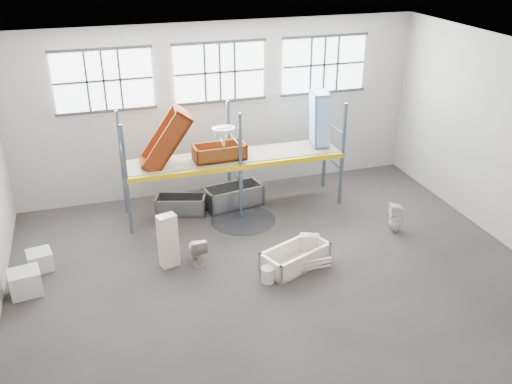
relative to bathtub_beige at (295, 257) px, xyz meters
name	(u,v)px	position (x,y,z in m)	size (l,w,h in m)	color
floor	(275,274)	(-0.54, -0.11, -0.29)	(12.00, 10.00, 0.10)	#4B4441
ceiling	(279,55)	(-0.54, -0.11, 4.81)	(12.00, 10.00, 0.10)	silver
wall_back	(220,109)	(-0.54, 4.94, 2.26)	(12.00, 0.10, 5.00)	#B4AFA7
wall_front	(397,314)	(-0.54, -5.16, 2.26)	(12.00, 0.10, 5.00)	#B8B3AA
wall_right	(510,145)	(5.51, -0.11, 2.26)	(0.10, 10.00, 5.00)	#A09B93
window_left	(104,81)	(-3.74, 4.83, 3.36)	(2.60, 0.04, 1.60)	white
window_mid	(220,72)	(-0.54, 4.83, 3.36)	(2.60, 0.04, 1.60)	white
window_right	(324,64)	(2.66, 4.83, 3.36)	(2.60, 0.04, 1.60)	white
rack_upright_la	(127,181)	(-3.54, 2.79, 1.26)	(0.08, 0.08, 3.00)	slate
rack_upright_lb	(122,164)	(-3.54, 3.99, 1.26)	(0.08, 0.08, 3.00)	slate
rack_upright_ma	(240,167)	(-0.54, 2.79, 1.26)	(0.08, 0.08, 3.00)	slate
rack_upright_mb	(229,152)	(-0.54, 3.99, 1.26)	(0.08, 0.08, 3.00)	slate
rack_upright_ra	(343,155)	(2.46, 2.79, 1.26)	(0.08, 0.08, 3.00)	slate
rack_upright_rb	(325,141)	(2.46, 3.99, 1.26)	(0.08, 0.08, 3.00)	slate
rack_beam_front	(240,167)	(-0.54, 2.79, 1.26)	(6.00, 0.10, 0.14)	yellow
rack_beam_back	(229,152)	(-0.54, 3.99, 1.26)	(6.00, 0.10, 0.14)	yellow
shelf_deck	(234,157)	(-0.54, 3.39, 1.34)	(5.90, 1.10, 0.03)	gray
wet_patch	(243,220)	(-0.54, 2.59, -0.24)	(1.80, 1.80, 0.00)	black
bathtub_beige	(295,257)	(0.00, 0.00, 0.00)	(1.65, 0.77, 0.48)	silver
cistern_spare	(309,243)	(0.55, 0.46, 0.04)	(0.47, 0.22, 0.44)	beige
sink_in_tub	(282,251)	(-0.15, 0.48, -0.08)	(0.40, 0.40, 0.14)	beige
toilet_beige	(196,249)	(-2.20, 0.87, 0.11)	(0.39, 0.69, 0.70)	beige
cistern_tall	(168,241)	(-2.85, 0.93, 0.42)	(0.43, 0.28, 1.33)	#F3DBC6
toilet_white	(396,218)	(3.14, 0.79, 0.16)	(0.36, 0.37, 0.80)	white
steel_tub_left	(181,205)	(-2.09, 3.53, 0.01)	(1.38, 0.64, 0.50)	#939599
steel_tub_right	(233,196)	(-0.55, 3.55, 0.06)	(1.64, 0.77, 0.60)	#B3B6BA
rust_tub_flat	(219,152)	(-0.99, 3.28, 1.58)	(1.41, 0.66, 0.40)	#8C4E13
rust_tub_tilted	(166,140)	(-2.40, 3.34, 2.05)	(1.78, 0.83, 0.50)	#842E09
sink_on_shelf	(224,145)	(-0.93, 3.01, 1.85)	(0.61, 0.47, 0.54)	white
blue_tub_upright	(319,119)	(2.00, 3.49, 2.15)	(1.53, 0.72, 0.43)	#96C6F6
bucket	(268,275)	(-0.83, -0.43, -0.06)	(0.31, 0.31, 0.36)	silver
carton_near	(25,282)	(-6.05, 0.74, 0.04)	(0.66, 0.56, 0.56)	silver
carton_far	(40,260)	(-5.78, 1.69, -0.01)	(0.55, 0.55, 0.46)	beige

